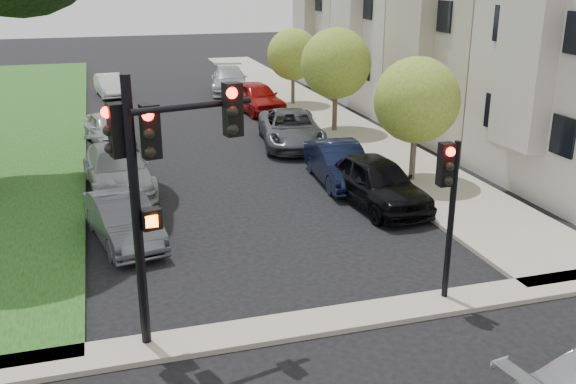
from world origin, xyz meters
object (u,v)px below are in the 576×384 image
object	(u,v)px
car_parked_2	(291,129)
car_parked_7	(109,129)
traffic_signal_main	(156,165)
traffic_signal_secondary	(448,193)
car_parked_9	(110,85)
car_parked_4	(229,80)
small_tree_b	(336,64)
car_parked_5	(123,219)
car_parked_1	(339,163)
car_parked_0	(377,182)
small_tree_c	(293,54)
small_tree_a	(417,100)
car_parked_3	(257,97)
car_parked_6	(118,169)

from	to	relation	value
car_parked_2	car_parked_7	distance (m)	7.94
traffic_signal_main	car_parked_7	world-z (taller)	traffic_signal_main
traffic_signal_secondary	car_parked_9	world-z (taller)	traffic_signal_secondary
car_parked_7	car_parked_2	bearing A→B (deg)	-29.09
traffic_signal_secondary	car_parked_4	world-z (taller)	traffic_signal_secondary
car_parked_7	traffic_signal_main	bearing A→B (deg)	-98.87
car_parked_4	car_parked_2	bearing A→B (deg)	-80.10
small_tree_b	car_parked_5	xyz separation A→B (m)	(-10.14, -10.46, -2.54)
traffic_signal_main	car_parked_1	size ratio (longest dim) A/B	1.25
traffic_signal_secondary	car_parked_9	size ratio (longest dim) A/B	0.95
traffic_signal_main	car_parked_9	bearing A→B (deg)	90.45
car_parked_7	traffic_signal_secondary	bearing A→B (deg)	-79.03
car_parked_0	car_parked_1	xyz separation A→B (m)	(-0.31, 2.55, -0.08)
car_parked_5	car_parked_0	bearing A→B (deg)	-6.50
small_tree_c	small_tree_a	bearing A→B (deg)	-90.00
car_parked_2	car_parked_9	distance (m)	15.94
car_parked_2	car_parked_3	bearing A→B (deg)	97.08
car_parked_9	car_parked_6	bearing A→B (deg)	-98.31
traffic_signal_secondary	car_parked_3	bearing A→B (deg)	87.27
small_tree_b	car_parked_4	size ratio (longest dim) A/B	0.91
small_tree_a	traffic_signal_main	xyz separation A→B (m)	(-9.57, -8.09, 0.80)
car_parked_1	car_parked_5	distance (m)	8.29
small_tree_c	car_parked_5	distance (m)	20.03
small_tree_b	traffic_signal_main	size ratio (longest dim) A/B	0.88
car_parked_1	car_parked_9	bearing A→B (deg)	113.52
car_parked_5	car_parked_3	bearing A→B (deg)	52.48
car_parked_9	car_parked_2	bearing A→B (deg)	-70.76
car_parked_4	car_parked_6	distance (m)	18.95
traffic_signal_main	car_parked_4	distance (m)	28.74
small_tree_c	car_parked_4	bearing A→B (deg)	117.40
traffic_signal_secondary	car_parked_1	xyz separation A→B (m)	(0.90, 8.84, -1.92)
car_parked_6	car_parked_9	distance (m)	18.23
small_tree_b	small_tree_c	bearing A→B (deg)	90.00
small_tree_b	car_parked_9	xyz separation A→B (m)	(-9.79, 12.54, -2.55)
car_parked_1	car_parked_7	world-z (taller)	car_parked_1
small_tree_a	small_tree_b	bearing A→B (deg)	90.00
car_parked_2	small_tree_c	bearing A→B (deg)	81.62
car_parked_2	car_parked_6	xyz separation A→B (m)	(-7.44, -3.98, -0.01)
small_tree_b	car_parked_7	world-z (taller)	small_tree_b
traffic_signal_main	car_parked_1	xyz separation A→B (m)	(7.06, 8.80, -3.05)
car_parked_2	car_parked_1	bearing A→B (deg)	-79.56
small_tree_b	car_parked_9	distance (m)	16.11
car_parked_0	car_parked_2	world-z (taller)	car_parked_0
car_parked_3	car_parked_6	world-z (taller)	car_parked_3
car_parked_3	car_parked_1	bearing A→B (deg)	-98.71
car_parked_5	car_parked_2	bearing A→B (deg)	37.82
car_parked_6	car_parked_7	size ratio (longest dim) A/B	1.25
car_parked_5	small_tree_c	bearing A→B (deg)	47.82
car_parked_7	small_tree_a	bearing A→B (deg)	-51.34
traffic_signal_secondary	car_parked_1	size ratio (longest dim) A/B	0.86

